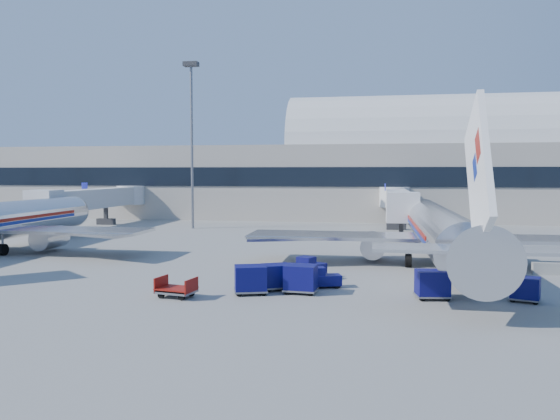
% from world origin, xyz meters
% --- Properties ---
extents(ground, '(260.00, 260.00, 0.00)m').
position_xyz_m(ground, '(0.00, 0.00, 0.00)').
color(ground, gray).
rests_on(ground, ground).
extents(terminal, '(170.00, 28.15, 21.00)m').
position_xyz_m(terminal, '(-13.60, 55.96, 7.52)').
color(terminal, '#B2AA9E').
rests_on(terminal, ground).
extents(airliner_main, '(32.00, 37.26, 12.07)m').
position_xyz_m(airliner_main, '(10.00, 4.51, 2.93)').
color(airliner_main, silver).
rests_on(airliner_main, ground).
extents(jetbridge_near, '(4.40, 27.50, 6.25)m').
position_xyz_m(jetbridge_near, '(7.60, 30.81, 3.93)').
color(jetbridge_near, silver).
rests_on(jetbridge_near, ground).
extents(jetbridge_mid, '(4.40, 27.50, 6.25)m').
position_xyz_m(jetbridge_mid, '(-34.40, 30.81, 3.93)').
color(jetbridge_mid, silver).
rests_on(jetbridge_mid, ground).
extents(mast_west, '(2.00, 1.20, 22.60)m').
position_xyz_m(mast_west, '(-20.00, 30.00, 14.79)').
color(mast_west, slate).
rests_on(mast_west, ground).
extents(barrier_near, '(3.00, 0.55, 0.90)m').
position_xyz_m(barrier_near, '(18.00, 2.00, 0.45)').
color(barrier_near, '#9E9E96').
rests_on(barrier_near, ground).
extents(tug_lead, '(2.35, 1.65, 1.39)m').
position_xyz_m(tug_lead, '(1.28, -5.48, 0.63)').
color(tug_lead, '#0A0A4F').
rests_on(tug_lead, ground).
extents(tug_right, '(2.45, 2.74, 1.62)m').
position_xyz_m(tug_right, '(12.43, -2.79, 0.74)').
color(tug_right, '#0A0A4F').
rests_on(tug_right, ground).
extents(tug_left, '(2.32, 2.88, 1.68)m').
position_xyz_m(tug_left, '(0.01, -2.67, 0.77)').
color(tug_left, '#0A0A4F').
rests_on(tug_left, ground).
extents(cart_train_a, '(2.21, 1.76, 1.83)m').
position_xyz_m(cart_train_a, '(0.01, -7.48, 0.98)').
color(cart_train_a, '#0A0A4F').
rests_on(cart_train_a, ground).
extents(cart_train_b, '(2.37, 2.17, 1.69)m').
position_xyz_m(cart_train_b, '(-1.71, -6.73, 0.90)').
color(cart_train_b, '#0A0A4F').
rests_on(cart_train_b, ground).
extents(cart_train_c, '(2.44, 2.12, 1.82)m').
position_xyz_m(cart_train_c, '(-3.11, -8.26, 0.97)').
color(cart_train_c, '#0A0A4F').
rests_on(cart_train_c, ground).
extents(cart_solo_near, '(2.21, 1.82, 1.76)m').
position_xyz_m(cart_solo_near, '(8.14, -7.69, 0.94)').
color(cart_solo_near, '#0A0A4F').
rests_on(cart_solo_near, ground).
extents(cart_solo_far, '(2.04, 1.80, 1.49)m').
position_xyz_m(cart_solo_far, '(13.55, -7.48, 0.80)').
color(cart_solo_far, '#0A0A4F').
rests_on(cart_solo_far, ground).
extents(cart_open_red, '(2.54, 2.01, 0.61)m').
position_xyz_m(cart_open_red, '(-7.41, -9.92, 0.44)').
color(cart_open_red, slate).
rests_on(cart_open_red, ground).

